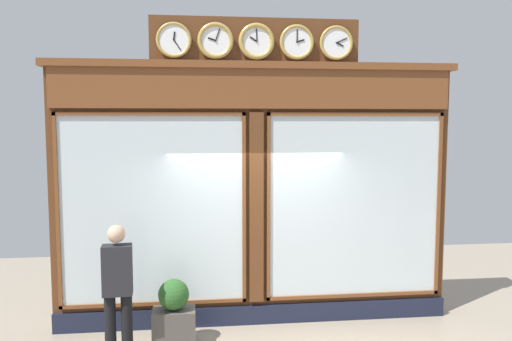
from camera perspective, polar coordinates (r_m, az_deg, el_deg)
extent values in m
cube|color=#5B3319|center=(7.55, -0.14, -3.00)|extent=(5.71, 0.30, 3.67)
cube|color=#191E33|center=(7.82, 0.02, -15.58)|extent=(5.71, 0.08, 0.28)
cube|color=brown|center=(7.29, 0.04, 9.00)|extent=(5.60, 0.08, 0.55)
cube|color=brown|center=(7.33, 0.02, 11.54)|extent=(5.83, 0.20, 0.10)
cube|color=silver|center=(7.71, 10.82, -3.86)|extent=(2.51, 0.02, 2.62)
cube|color=brown|center=(7.59, 11.05, 6.11)|extent=(2.61, 0.04, 0.05)
cube|color=brown|center=(8.02, 10.68, -13.34)|extent=(2.61, 0.04, 0.05)
cube|color=brown|center=(8.17, 19.45, -3.56)|extent=(0.05, 0.04, 2.72)
cube|color=brown|center=(7.41, 1.38, -4.15)|extent=(0.05, 0.04, 2.72)
cube|color=silver|center=(7.38, -11.29, -4.30)|extent=(2.51, 0.02, 2.62)
cube|color=brown|center=(7.25, -11.51, 6.13)|extent=(2.61, 0.04, 0.05)
cube|color=brown|center=(7.70, -11.11, -14.17)|extent=(2.61, 0.04, 0.05)
cube|color=brown|center=(7.57, -21.03, -4.32)|extent=(0.05, 0.04, 2.72)
cube|color=brown|center=(7.37, -1.32, -4.21)|extent=(0.05, 0.04, 2.72)
cube|color=#5B3319|center=(7.39, 0.03, -4.17)|extent=(0.20, 0.10, 2.72)
cube|color=#5B3319|center=(7.41, -0.02, 13.94)|extent=(2.93, 0.06, 0.67)
cylinder|color=white|center=(7.55, 8.83, 13.72)|extent=(0.40, 0.02, 0.40)
torus|color=#B79347|center=(7.55, 8.84, 13.73)|extent=(0.48, 0.05, 0.48)
cube|color=black|center=(7.55, 9.23, 13.54)|extent=(0.11, 0.01, 0.06)
cube|color=black|center=(7.56, 9.45, 13.96)|extent=(0.16, 0.01, 0.08)
sphere|color=black|center=(7.54, 8.87, 13.74)|extent=(0.02, 0.02, 0.02)
cylinder|color=white|center=(7.42, 4.51, 13.91)|extent=(0.40, 0.02, 0.40)
torus|color=#B79347|center=(7.42, 4.52, 13.92)|extent=(0.49, 0.05, 0.49)
cube|color=black|center=(7.42, 4.94, 14.04)|extent=(0.11, 0.01, 0.05)
cube|color=black|center=(7.42, 4.55, 14.58)|extent=(0.01, 0.01, 0.17)
sphere|color=black|center=(7.41, 4.54, 13.93)|extent=(0.02, 0.02, 0.02)
cylinder|color=white|center=(7.33, 0.06, 14.03)|extent=(0.40, 0.02, 0.40)
torus|color=#B79347|center=(7.33, 0.06, 14.04)|extent=(0.50, 0.07, 0.50)
cube|color=black|center=(7.32, -0.30, 14.28)|extent=(0.10, 0.01, 0.07)
cube|color=black|center=(7.33, 0.04, 14.70)|extent=(0.02, 0.01, 0.17)
sphere|color=black|center=(7.32, 0.08, 14.05)|extent=(0.02, 0.02, 0.02)
cylinder|color=white|center=(7.29, -4.48, 14.07)|extent=(0.40, 0.02, 0.40)
torus|color=#B79347|center=(7.29, -4.48, 14.07)|extent=(0.50, 0.06, 0.50)
cube|color=black|center=(7.27, -4.89, 14.22)|extent=(0.11, 0.01, 0.05)
cube|color=black|center=(7.29, -4.25, 14.70)|extent=(0.07, 0.01, 0.16)
sphere|color=black|center=(7.27, -4.47, 14.09)|extent=(0.02, 0.02, 0.02)
cylinder|color=white|center=(7.29, -9.05, 14.02)|extent=(0.40, 0.02, 0.40)
torus|color=#B79347|center=(7.28, -9.05, 14.03)|extent=(0.48, 0.05, 0.48)
cube|color=black|center=(7.28, -9.00, 14.46)|extent=(0.03, 0.01, 0.11)
cube|color=black|center=(7.26, -8.66, 13.50)|extent=(0.11, 0.01, 0.15)
sphere|color=black|center=(7.27, -9.05, 14.04)|extent=(0.02, 0.02, 0.02)
cylinder|color=black|center=(6.92, -15.74, -16.27)|extent=(0.14, 0.14, 0.82)
cylinder|color=black|center=(6.90, -14.02, -16.29)|extent=(0.14, 0.14, 0.82)
cube|color=#232328|center=(6.68, -15.04, -10.53)|extent=(0.37, 0.24, 0.62)
sphere|color=tan|center=(6.57, -15.14, -6.76)|extent=(0.22, 0.22, 0.22)
cube|color=#4C4742|center=(7.20, -9.01, -16.68)|extent=(0.56, 0.36, 0.48)
sphere|color=#285623|center=(7.05, -9.06, -13.35)|extent=(0.40, 0.40, 0.40)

